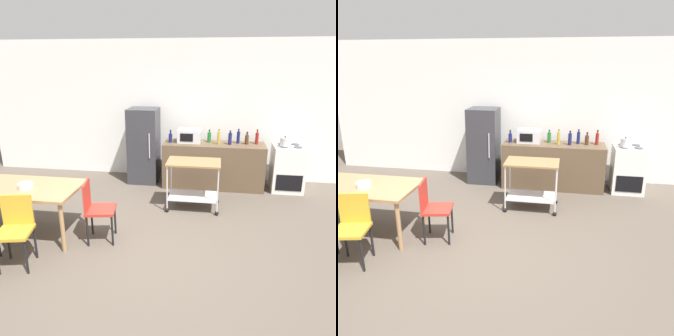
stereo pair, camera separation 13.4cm
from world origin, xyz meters
TOP-DOWN VIEW (x-y plane):
  - ground_plane at (0.00, 0.00)m, footprint 12.00×12.00m
  - back_wall at (0.00, 3.20)m, footprint 8.40×0.12m
  - kitchen_counter at (0.90, 2.60)m, footprint 2.00×0.64m
  - dining_table at (-1.70, 0.19)m, footprint 1.50×0.90m
  - chair_mustard at (-1.44, -0.54)m, footprint 0.48×0.48m
  - chair_red at (-0.67, 0.17)m, footprint 0.47×0.47m
  - stove_oven at (2.35, 2.62)m, footprint 0.60×0.61m
  - refrigerator at (-0.55, 2.70)m, footprint 0.60×0.63m
  - kitchen_cart at (0.59, 1.48)m, footprint 0.91×0.57m
  - bottle_soy_sauce at (0.03, 2.57)m, footprint 0.07×0.07m
  - microwave at (0.40, 2.64)m, footprint 0.46×0.35m
  - bottle_soda at (0.80, 2.69)m, footprint 0.07×0.07m
  - bottle_sparkling_water at (0.99, 2.56)m, footprint 0.06×0.06m
  - bottle_olive_oil at (1.21, 2.56)m, footprint 0.07×0.07m
  - bottle_hot_sauce at (1.37, 2.69)m, footprint 0.06×0.06m
  - bottle_sesame_oil at (1.53, 2.64)m, footprint 0.08×0.08m
  - bottle_vinegar at (1.73, 2.68)m, footprint 0.07×0.07m
  - fruit_bowl at (-1.67, 0.12)m, footprint 0.20×0.20m
  - kettle at (2.23, 2.52)m, footprint 0.24×0.17m

SIDE VIEW (x-z plane):
  - ground_plane at x=0.00m, z-range 0.00..0.00m
  - kitchen_counter at x=0.90m, z-range 0.00..0.90m
  - stove_oven at x=2.35m, z-range -0.01..0.91m
  - chair_mustard at x=-1.44m, z-range 0.07..0.96m
  - chair_red at x=-0.67m, z-range 0.07..0.96m
  - kitchen_cart at x=0.59m, z-range 0.15..1.00m
  - dining_table at x=-1.70m, z-range 0.30..1.05m
  - refrigerator at x=-0.55m, z-range 0.00..1.55m
  - fruit_bowl at x=-1.67m, z-range 0.75..0.83m
  - bottle_soy_sauce at x=0.03m, z-range 0.87..1.12m
  - bottle_sesame_oil at x=1.53m, z-range 0.88..1.12m
  - kettle at x=2.23m, z-range 0.91..1.10m
  - bottle_soda at x=0.80m, z-range 0.88..1.14m
  - bottle_olive_oil at x=1.21m, z-range 0.88..1.16m
  - bottle_vinegar at x=1.73m, z-range 0.87..1.17m
  - bottle_hot_sauce at x=1.37m, z-range 0.88..1.17m
  - bottle_sparkling_water at x=0.99m, z-range 0.88..1.18m
  - microwave at x=0.40m, z-range 0.90..1.16m
  - back_wall at x=0.00m, z-range 0.00..2.90m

